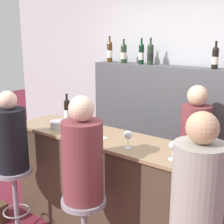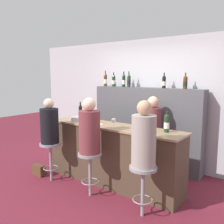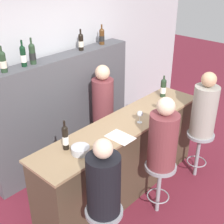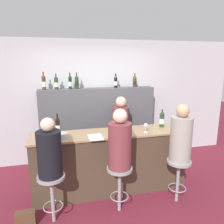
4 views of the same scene
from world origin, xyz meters
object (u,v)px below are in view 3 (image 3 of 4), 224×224
at_px(wine_bottle_backbar_5, 102,36).
at_px(wine_glass_1, 160,103).
at_px(wine_bottle_backbar_4, 81,42).
at_px(guest_seated_right, 205,108).
at_px(wine_bottle_backbar_3, 32,54).
at_px(guest_seated_left, 104,182).
at_px(wine_bottle_counter_1, 163,88).
at_px(wine_bottle_backbar_1, 3,62).
at_px(guest_seated_middle, 163,138).
at_px(bar_stool_middle, 160,176).
at_px(wine_bottle_backbar_2, 23,56).
at_px(wine_glass_0, 140,114).
at_px(bar_stool_left, 104,222).
at_px(wine_bottle_counter_0, 65,137).
at_px(metal_bowl, 80,150).
at_px(bar_stool_right, 199,143).
at_px(bartender, 103,117).

height_order(wine_bottle_backbar_5, wine_glass_1, wine_bottle_backbar_5).
relative_size(wine_bottle_backbar_4, guest_seated_right, 0.34).
distance_m(wine_bottle_backbar_3, wine_bottle_backbar_5, 1.22).
bearing_deg(wine_glass_1, guest_seated_left, -164.00).
relative_size(wine_bottle_counter_1, wine_glass_1, 2.09).
height_order(wine_glass_1, guest_seated_right, guest_seated_right).
relative_size(wine_bottle_backbar_1, guest_seated_right, 0.36).
distance_m(wine_bottle_backbar_5, guest_seated_middle, 1.99).
relative_size(bar_stool_middle, guest_seated_right, 0.79).
height_order(wine_bottle_backbar_2, guest_seated_left, wine_bottle_backbar_2).
bearing_deg(wine_glass_0, wine_bottle_backbar_5, 62.16).
height_order(wine_bottle_backbar_3, bar_stool_middle, wine_bottle_backbar_3).
bearing_deg(wine_glass_0, wine_bottle_backbar_3, 113.61).
distance_m(bar_stool_left, guest_seated_left, 0.49).
xyz_separation_m(wine_bottle_backbar_5, guest_seated_left, (-1.74, -1.69, -0.71)).
bearing_deg(guest_seated_middle, bar_stool_middle, 90.00).
distance_m(wine_bottle_counter_0, wine_bottle_backbar_2, 1.22).
bearing_deg(wine_bottle_backbar_2, metal_bowl, -100.51).
xyz_separation_m(wine_bottle_counter_1, guest_seated_right, (-0.01, -0.65, -0.10)).
bearing_deg(guest_seated_middle, wine_bottle_backbar_5, 64.61).
height_order(wine_bottle_counter_0, guest_seated_left, guest_seated_left).
bearing_deg(guest_seated_left, wine_bottle_counter_1, 19.01).
bearing_deg(bar_stool_middle, wine_glass_0, 72.46).
bearing_deg(wine_bottle_backbar_3, guest_seated_left, -107.05).
bearing_deg(wine_glass_0, wine_bottle_backbar_1, 126.97).
bearing_deg(wine_glass_1, wine_bottle_backbar_5, 78.89).
distance_m(wine_bottle_backbar_2, wine_bottle_backbar_3, 0.13).
distance_m(wine_bottle_backbar_3, wine_glass_1, 1.71).
distance_m(wine_bottle_backbar_2, wine_glass_1, 1.78).
bearing_deg(wine_glass_1, bar_stool_middle, -142.37).
xyz_separation_m(wine_bottle_backbar_3, bar_stool_middle, (0.42, -1.69, -1.21)).
height_order(wine_bottle_backbar_2, wine_glass_0, wine_bottle_backbar_2).
bearing_deg(wine_bottle_counter_1, wine_bottle_backbar_4, 118.29).
distance_m(wine_bottle_backbar_2, wine_bottle_backbar_4, 0.93).
relative_size(wine_bottle_counter_0, wine_bottle_backbar_2, 1.03).
xyz_separation_m(wine_bottle_backbar_5, bar_stool_right, (0.13, -1.69, -1.20)).
relative_size(wine_glass_0, bar_stool_middle, 0.22).
bearing_deg(wine_bottle_backbar_3, bartender, -27.19).
relative_size(wine_glass_1, bartender, 0.10).
height_order(wine_bottle_backbar_4, bar_stool_right, wine_bottle_backbar_4).
bearing_deg(guest_seated_right, bar_stool_right, 180.00).
relative_size(bar_stool_right, bartender, 0.46).
bearing_deg(bar_stool_right, bar_stool_middle, 180.00).
relative_size(wine_bottle_counter_0, wine_bottle_backbar_3, 1.02).
xyz_separation_m(wine_glass_0, guest_seated_right, (0.80, -0.43, -0.07)).
distance_m(bar_stool_left, bar_stool_right, 1.87).
xyz_separation_m(wine_bottle_backbar_4, guest_seated_right, (0.55, -1.69, -0.67)).
bearing_deg(wine_bottle_backbar_4, bartender, -90.22).
distance_m(wine_bottle_backbar_5, bar_stool_left, 2.71).
height_order(guest_seated_left, bar_stool_right, guest_seated_left).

